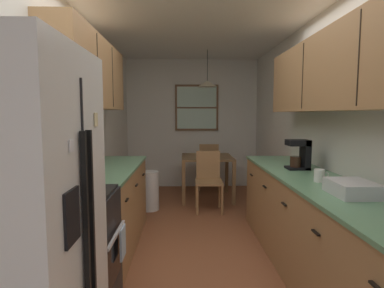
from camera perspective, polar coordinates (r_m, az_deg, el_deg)
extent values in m
plane|color=brown|center=(3.88, 1.16, -16.72)|extent=(12.00, 12.00, 0.00)
cube|color=silver|center=(3.78, -19.71, 2.25)|extent=(0.10, 9.00, 2.55)
cube|color=silver|center=(3.90, 21.42, 2.28)|extent=(0.10, 9.00, 2.55)
cube|color=silver|center=(6.24, 0.01, 3.75)|extent=(4.40, 0.10, 2.55)
cube|color=white|center=(3.76, 1.25, 22.85)|extent=(4.40, 9.00, 0.08)
cube|color=white|center=(1.69, -30.46, -15.50)|extent=(0.67, 0.77, 1.77)
cube|color=black|center=(1.58, -18.92, -18.56)|extent=(0.01, 0.01, 1.59)
cube|color=black|center=(1.54, -18.86, -19.19)|extent=(0.02, 0.02, 1.13)
cube|color=black|center=(1.61, -17.98, -18.04)|extent=(0.02, 0.02, 1.13)
cube|color=black|center=(1.35, -21.33, -12.44)|extent=(0.01, 0.15, 0.22)
cube|color=beige|center=(1.65, -17.38, 4.34)|extent=(0.01, 0.05, 0.07)
cube|color=white|center=(1.32, -21.47, -0.33)|extent=(0.01, 0.04, 0.05)
cube|color=black|center=(2.48, -21.89, -19.22)|extent=(0.62, 0.65, 0.90)
cube|color=black|center=(2.41, -14.33, -20.55)|extent=(0.01, 0.45, 0.30)
cube|color=silver|center=(2.32, -13.83, -15.92)|extent=(0.02, 0.52, 0.02)
cube|color=black|center=(2.33, -22.31, -8.85)|extent=(0.59, 0.61, 0.02)
cube|color=black|center=(2.42, -28.64, -6.38)|extent=(0.06, 0.65, 0.20)
cylinder|color=#2D2D2D|center=(2.25, -26.99, -9.13)|extent=(0.15, 0.15, 0.01)
cylinder|color=#2D2D2D|center=(2.50, -24.19, -7.56)|extent=(0.15, 0.15, 0.01)
cylinder|color=#2D2D2D|center=(2.15, -20.13, -9.55)|extent=(0.15, 0.15, 0.01)
cylinder|color=#2D2D2D|center=(2.41, -17.97, -7.84)|extent=(0.15, 0.15, 0.01)
cube|color=white|center=(2.31, -25.85, 10.24)|extent=(0.38, 0.59, 0.35)
cube|color=black|center=(2.19, -21.77, 10.70)|extent=(0.01, 0.35, 0.22)
cube|color=#2D2D33|center=(2.43, -19.65, 10.21)|extent=(0.01, 0.12, 0.22)
cube|color=#A87A4C|center=(3.57, -15.20, -11.53)|extent=(0.60, 1.75, 0.87)
cube|color=#60936B|center=(3.46, -15.39, -4.40)|extent=(0.63, 1.77, 0.03)
cube|color=black|center=(2.88, -11.96, -10.09)|extent=(0.02, 0.10, 0.01)
cube|color=black|center=(3.44, -10.21, -7.50)|extent=(0.02, 0.10, 0.01)
cube|color=black|center=(4.01, -8.96, -5.62)|extent=(0.02, 0.10, 0.01)
cube|color=#A87A4C|center=(3.43, -18.36, 12.26)|extent=(0.32, 1.85, 0.72)
cube|color=#2D2319|center=(3.09, -17.05, 13.05)|extent=(0.01, 0.01, 0.66)
cube|color=#2D2319|center=(3.68, -14.48, 11.88)|extent=(0.01, 0.01, 0.66)
cube|color=#A87A4C|center=(3.00, 22.39, -15.08)|extent=(0.60, 3.19, 0.87)
cube|color=#60936B|center=(2.88, 22.72, -6.65)|extent=(0.63, 3.21, 0.03)
cube|color=black|center=(1.73, 31.05, -21.80)|extent=(0.02, 0.10, 0.01)
cube|color=black|center=(2.24, 21.95, -14.99)|extent=(0.02, 0.10, 0.01)
cube|color=black|center=(2.81, 16.67, -10.63)|extent=(0.02, 0.10, 0.01)
cube|color=black|center=(3.40, 13.28, -7.71)|extent=(0.02, 0.10, 0.01)
cube|color=black|center=(4.01, 10.93, -5.65)|extent=(0.02, 0.10, 0.01)
cube|color=#A87A4C|center=(2.86, 26.50, 12.36)|extent=(0.32, 2.89, 0.68)
cube|color=#2D2319|center=(2.37, 28.50, 13.82)|extent=(0.01, 0.01, 0.62)
cube|color=#2D2319|center=(3.22, 19.81, 11.77)|extent=(0.01, 0.01, 0.62)
cube|color=brown|center=(5.34, 2.79, -2.45)|extent=(0.87, 0.89, 0.03)
cube|color=brown|center=(4.98, -1.57, -7.38)|extent=(0.06, 0.06, 0.71)
cube|color=brown|center=(5.05, 7.78, -7.26)|extent=(0.06, 0.06, 0.71)
cube|color=brown|center=(5.80, -1.57, -5.54)|extent=(0.06, 0.06, 0.71)
cube|color=brown|center=(5.86, 6.45, -5.46)|extent=(0.06, 0.06, 0.71)
cube|color=#A87A4C|center=(4.68, 3.16, -7.06)|extent=(0.40, 0.40, 0.04)
cube|color=#A87A4C|center=(4.81, 3.01, -3.98)|extent=(0.37, 0.04, 0.45)
cylinder|color=#A87A4C|center=(4.58, 5.63, -10.39)|extent=(0.04, 0.04, 0.43)
cylinder|color=#A87A4C|center=(4.55, 0.99, -10.46)|extent=(0.04, 0.04, 0.43)
cylinder|color=#A87A4C|center=(4.93, 5.12, -9.23)|extent=(0.04, 0.04, 0.43)
cylinder|color=#A87A4C|center=(4.90, 0.83, -9.29)|extent=(0.04, 0.04, 0.43)
cube|color=#A87A4C|center=(6.11, 3.09, -4.08)|extent=(0.42, 0.42, 0.04)
cube|color=#A87A4C|center=(5.89, 3.17, -2.22)|extent=(0.37, 0.05, 0.45)
cylinder|color=#A87A4C|center=(6.32, 1.36, -5.90)|extent=(0.04, 0.04, 0.43)
cylinder|color=#A87A4C|center=(6.34, 4.67, -5.89)|extent=(0.04, 0.04, 0.43)
cylinder|color=#A87A4C|center=(5.97, 1.39, -6.59)|extent=(0.04, 0.04, 0.43)
cylinder|color=#A87A4C|center=(5.98, 4.90, -6.58)|extent=(0.04, 0.04, 0.43)
cylinder|color=black|center=(5.35, 2.87, 14.37)|extent=(0.01, 0.01, 0.51)
cone|color=beige|center=(5.32, 2.85, 11.10)|extent=(0.33, 0.33, 0.10)
sphere|color=white|center=(5.32, 2.85, 11.31)|extent=(0.06, 0.06, 0.06)
cube|color=brown|center=(6.18, 0.88, 6.73)|extent=(0.86, 0.04, 0.91)
cube|color=#B2D1B7|center=(6.16, 0.89, 6.74)|extent=(0.78, 0.01, 0.83)
cube|color=brown|center=(6.16, 0.89, 6.74)|extent=(0.78, 0.02, 0.03)
cylinder|color=white|center=(4.83, -7.88, -8.55)|extent=(0.29, 0.29, 0.60)
cylinder|color=#D84C19|center=(2.79, -18.81, -4.73)|extent=(0.10, 0.10, 0.18)
cylinder|color=white|center=(2.78, -18.87, -2.79)|extent=(0.11, 0.11, 0.02)
cube|color=silver|center=(2.51, -12.71, -17.37)|extent=(0.02, 0.16, 0.24)
cube|color=black|center=(3.40, 18.90, -4.22)|extent=(0.22, 0.18, 0.02)
cube|color=black|center=(3.41, 20.24, -1.84)|extent=(0.06, 0.18, 0.31)
cube|color=black|center=(3.37, 19.05, 0.22)|extent=(0.22, 0.18, 0.06)
cylinder|color=#331E14|center=(3.38, 18.62, -3.11)|extent=(0.11, 0.11, 0.11)
cylinder|color=white|center=(2.82, 22.53, -5.43)|extent=(0.09, 0.09, 0.11)
torus|color=white|center=(2.85, 23.57, -5.28)|extent=(0.05, 0.01, 0.05)
cube|color=silver|center=(2.47, 27.57, -7.29)|extent=(0.28, 0.34, 0.10)
cylinder|color=silver|center=(5.30, 2.80, -2.02)|extent=(0.21, 0.21, 0.06)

